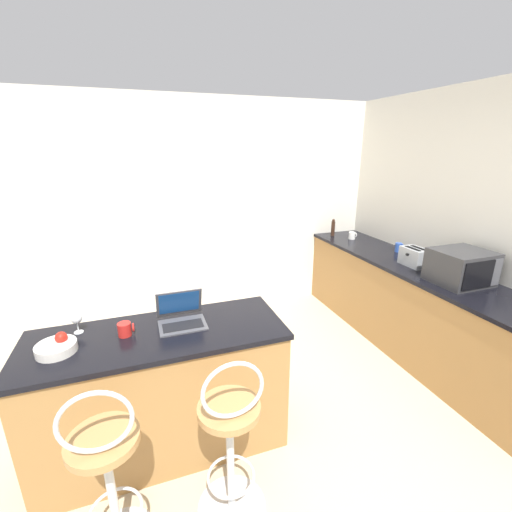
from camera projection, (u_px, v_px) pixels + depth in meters
name	position (u px, v px, depth m)	size (l,w,h in m)	color
ground_plane	(285.00, 484.00, 2.17)	(20.00, 20.00, 0.00)	#BCAD8E
wall_back	(200.00, 212.00, 4.10)	(12.00, 0.06, 2.60)	silver
breakfast_bar	(163.00, 391.00, 2.33)	(1.63, 0.63, 0.91)	#9E703D
counter_right	(411.00, 307.00, 3.55)	(0.67, 3.09, 0.91)	#9E703D
bar_stool_near	(108.00, 477.00, 1.66)	(0.40, 0.40, 1.07)	silver
bar_stool_far	(231.00, 442.00, 1.86)	(0.40, 0.40, 1.07)	silver
laptop	(181.00, 315.00, 2.31)	(0.31, 0.28, 0.22)	#47474C
microwave	(461.00, 267.00, 2.96)	(0.46, 0.40, 0.29)	#2D2D30
toaster	(414.00, 257.00, 3.41)	(0.19, 0.27, 0.18)	#9EA3A8
mug_white	(352.00, 236.00, 4.41)	(0.10, 0.08, 0.09)	white
pepper_mill	(333.00, 228.00, 4.56)	(0.05, 0.05, 0.23)	#331E14
mug_blue	(399.00, 247.00, 3.87)	(0.09, 0.07, 0.10)	#2D51AD
mug_red	(125.00, 329.00, 2.15)	(0.10, 0.08, 0.09)	red
wine_glass_short	(76.00, 319.00, 2.17)	(0.07, 0.07, 0.14)	silver
fruit_bowl	(57.00, 346.00, 1.98)	(0.22, 0.22, 0.11)	silver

